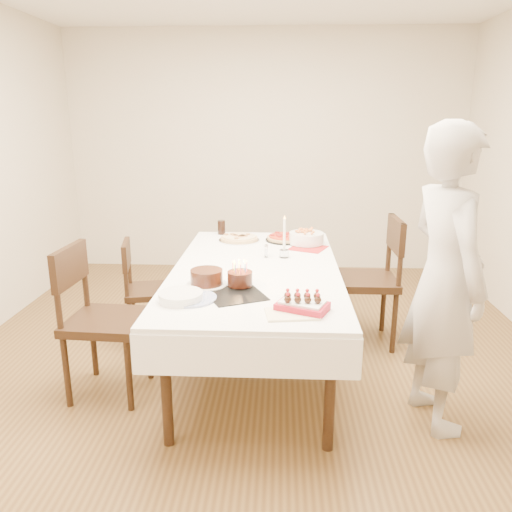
{
  "coord_description": "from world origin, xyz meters",
  "views": [
    {
      "loc": [
        0.18,
        -3.31,
        1.76
      ],
      "look_at": [
        0.01,
        0.0,
        0.83
      ],
      "focal_mm": 35.0,
      "sensor_mm": 36.0,
      "label": 1
    }
  ],
  "objects_px": {
    "chair_right_savory": "(365,281)",
    "pizza_white": "(239,238)",
    "cola_glass": "(221,227)",
    "birthday_cake": "(240,273)",
    "taper_candle": "(284,237)",
    "strawberry_box": "(302,305)",
    "pizza_pepperoni": "(286,238)",
    "pasta_bowl": "(306,238)",
    "layer_cake": "(207,278)",
    "person": "(445,280)",
    "chair_left_dessert": "(107,321)",
    "dining_table": "(256,317)",
    "chair_left_savory": "(152,291)"
  },
  "relations": [
    {
      "from": "chair_right_savory",
      "to": "pizza_white",
      "type": "relative_size",
      "value": 2.99
    },
    {
      "from": "cola_glass",
      "to": "birthday_cake",
      "type": "distance_m",
      "value": 1.43
    },
    {
      "from": "taper_candle",
      "to": "cola_glass",
      "type": "relative_size",
      "value": 2.56
    },
    {
      "from": "strawberry_box",
      "to": "chair_right_savory",
      "type": "bearing_deg",
      "value": 66.27
    },
    {
      "from": "pizza_pepperoni",
      "to": "strawberry_box",
      "type": "relative_size",
      "value": 1.27
    },
    {
      "from": "pizza_pepperoni",
      "to": "taper_candle",
      "type": "height_order",
      "value": "taper_candle"
    },
    {
      "from": "pizza_white",
      "to": "taper_candle",
      "type": "relative_size",
      "value": 1.08
    },
    {
      "from": "pasta_bowl",
      "to": "layer_cake",
      "type": "xyz_separation_m",
      "value": [
        -0.67,
        -1.07,
        -0.0
      ]
    },
    {
      "from": "person",
      "to": "pizza_white",
      "type": "height_order",
      "value": "person"
    },
    {
      "from": "chair_left_dessert",
      "to": "birthday_cake",
      "type": "distance_m",
      "value": 0.92
    },
    {
      "from": "dining_table",
      "to": "strawberry_box",
      "type": "height_order",
      "value": "strawberry_box"
    },
    {
      "from": "pizza_pepperoni",
      "to": "birthday_cake",
      "type": "height_order",
      "value": "birthday_cake"
    },
    {
      "from": "person",
      "to": "taper_candle",
      "type": "distance_m",
      "value": 1.25
    },
    {
      "from": "pizza_pepperoni",
      "to": "strawberry_box",
      "type": "distance_m",
      "value": 1.57
    },
    {
      "from": "pasta_bowl",
      "to": "taper_candle",
      "type": "relative_size",
      "value": 0.88
    },
    {
      "from": "chair_left_dessert",
      "to": "chair_left_savory",
      "type": "bearing_deg",
      "value": -92.67
    },
    {
      "from": "dining_table",
      "to": "taper_candle",
      "type": "height_order",
      "value": "taper_candle"
    },
    {
      "from": "dining_table",
      "to": "cola_glass",
      "type": "distance_m",
      "value": 1.14
    },
    {
      "from": "cola_glass",
      "to": "chair_left_dessert",
      "type": "bearing_deg",
      "value": -112.62
    },
    {
      "from": "chair_left_dessert",
      "to": "cola_glass",
      "type": "bearing_deg",
      "value": -109.32
    },
    {
      "from": "person",
      "to": "pizza_pepperoni",
      "type": "distance_m",
      "value": 1.65
    },
    {
      "from": "dining_table",
      "to": "person",
      "type": "relative_size",
      "value": 1.22
    },
    {
      "from": "pizza_pepperoni",
      "to": "dining_table",
      "type": "bearing_deg",
      "value": -105.15
    },
    {
      "from": "chair_left_dessert",
      "to": "pasta_bowl",
      "type": "height_order",
      "value": "chair_left_dessert"
    },
    {
      "from": "birthday_cake",
      "to": "layer_cake",
      "type": "bearing_deg",
      "value": 175.43
    },
    {
      "from": "chair_left_dessert",
      "to": "person",
      "type": "xyz_separation_m",
      "value": [
        2.03,
        -0.2,
        0.38
      ]
    },
    {
      "from": "pizza_pepperoni",
      "to": "cola_glass",
      "type": "relative_size",
      "value": 2.72
    },
    {
      "from": "taper_candle",
      "to": "chair_left_savory",
      "type": "bearing_deg",
      "value": 172.67
    },
    {
      "from": "dining_table",
      "to": "layer_cake",
      "type": "xyz_separation_m",
      "value": [
        -0.29,
        -0.4,
        0.43
      ]
    },
    {
      "from": "pizza_white",
      "to": "pasta_bowl",
      "type": "distance_m",
      "value": 0.57
    },
    {
      "from": "pizza_white",
      "to": "pasta_bowl",
      "type": "bearing_deg",
      "value": -8.45
    },
    {
      "from": "taper_candle",
      "to": "strawberry_box",
      "type": "xyz_separation_m",
      "value": [
        0.09,
        -1.05,
        -0.13
      ]
    },
    {
      "from": "dining_table",
      "to": "pizza_white",
      "type": "xyz_separation_m",
      "value": [
        -0.18,
        0.74,
        0.4
      ]
    },
    {
      "from": "chair_right_savory",
      "to": "chair_left_savory",
      "type": "bearing_deg",
      "value": -178.19
    },
    {
      "from": "chair_left_dessert",
      "to": "pizza_white",
      "type": "distance_m",
      "value": 1.41
    },
    {
      "from": "pasta_bowl",
      "to": "cola_glass",
      "type": "bearing_deg",
      "value": 156.17
    },
    {
      "from": "layer_cake",
      "to": "strawberry_box",
      "type": "xyz_separation_m",
      "value": [
        0.57,
        -0.39,
        -0.02
      ]
    },
    {
      "from": "taper_candle",
      "to": "cola_glass",
      "type": "distance_m",
      "value": 0.92
    },
    {
      "from": "chair_left_dessert",
      "to": "person",
      "type": "relative_size",
      "value": 0.57
    },
    {
      "from": "pasta_bowl",
      "to": "layer_cake",
      "type": "bearing_deg",
      "value": -121.99
    },
    {
      "from": "pizza_white",
      "to": "strawberry_box",
      "type": "height_order",
      "value": "strawberry_box"
    },
    {
      "from": "chair_left_dessert",
      "to": "strawberry_box",
      "type": "relative_size",
      "value": 3.76
    },
    {
      "from": "taper_candle",
      "to": "cola_glass",
      "type": "height_order",
      "value": "taper_candle"
    },
    {
      "from": "dining_table",
      "to": "pizza_white",
      "type": "height_order",
      "value": "pizza_white"
    },
    {
      "from": "chair_left_savory",
      "to": "pizza_white",
      "type": "distance_m",
      "value": 0.84
    },
    {
      "from": "chair_left_savory",
      "to": "pizza_white",
      "type": "bearing_deg",
      "value": -164.67
    },
    {
      "from": "chair_left_savory",
      "to": "cola_glass",
      "type": "distance_m",
      "value": 0.87
    },
    {
      "from": "chair_left_savory",
      "to": "layer_cake",
      "type": "height_order",
      "value": "layer_cake"
    },
    {
      "from": "chair_left_savory",
      "to": "pasta_bowl",
      "type": "distance_m",
      "value": 1.32
    },
    {
      "from": "dining_table",
      "to": "pasta_bowl",
      "type": "distance_m",
      "value": 0.87
    }
  ]
}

